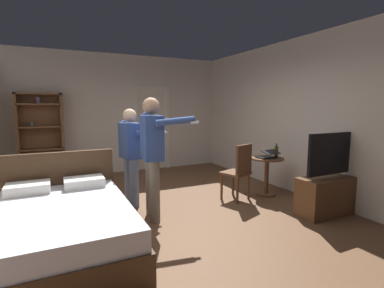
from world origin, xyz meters
TOP-DOWN VIEW (x-y plane):
  - ground_plane at (0.00, 0.00)m, footprint 7.19×7.19m
  - wall_back at (0.00, 3.33)m, footprint 5.33×0.12m
  - wall_right at (2.61, 0.00)m, footprint 0.12×6.77m
  - doorway_frame at (0.76, 3.25)m, footprint 0.93×0.08m
  - bed at (-1.53, -0.49)m, footprint 1.50×2.03m
  - bookshelf at (-1.78, 3.10)m, footprint 0.91×0.32m
  - tv_flatscreen at (2.25, -0.96)m, footprint 1.14×0.40m
  - side_table at (1.97, 0.20)m, footprint 0.60×0.60m
  - laptop at (1.94, 0.16)m, footprint 0.34×0.34m
  - bottle_on_table at (2.11, 0.12)m, footprint 0.06×0.06m
  - wooden_chair at (1.33, 0.18)m, footprint 0.54×0.54m
  - person_blue_shirt at (-0.27, 0.04)m, footprint 0.73×0.67m
  - person_striped_shirt at (-0.41, 0.72)m, footprint 0.71×0.58m
  - suitcase_dark at (-1.22, 1.93)m, footprint 0.70×0.48m

SIDE VIEW (x-z plane):
  - ground_plane at x=0.00m, z-range 0.00..0.00m
  - suitcase_dark at x=-1.22m, z-range 0.00..0.31m
  - bed at x=-1.53m, z-range -0.21..0.81m
  - tv_flatscreen at x=2.25m, z-range -0.25..1.00m
  - side_table at x=1.97m, z-range 0.12..0.82m
  - wooden_chair at x=1.33m, z-range 0.05..1.04m
  - laptop at x=1.94m, z-range 0.68..0.83m
  - bottle_on_table at x=2.11m, z-range 0.68..0.94m
  - person_striped_shirt at x=-0.41m, z-range 0.12..1.72m
  - bookshelf at x=-1.78m, z-range 0.07..1.99m
  - person_blue_shirt at x=-0.27m, z-range 0.15..1.92m
  - doorway_frame at x=0.76m, z-range 0.16..2.29m
  - wall_back at x=0.00m, z-range 0.00..2.88m
  - wall_right at x=2.61m, z-range 0.00..2.88m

